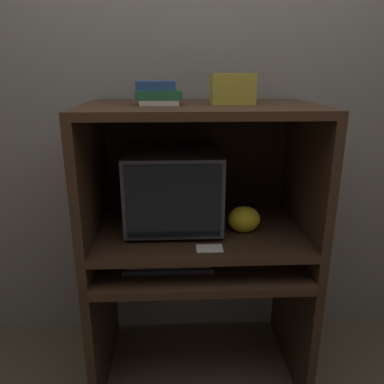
{
  "coord_description": "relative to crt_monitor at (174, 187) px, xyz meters",
  "views": [
    {
      "loc": [
        -0.11,
        -1.36,
        1.54
      ],
      "look_at": [
        -0.04,
        0.32,
        1.0
      ],
      "focal_mm": 35.0,
      "sensor_mm": 36.0,
      "label": 1
    }
  ],
  "objects": [
    {
      "name": "desk_base",
      "position": [
        0.12,
        -0.09,
        -0.58
      ],
      "size": [
        1.04,
        0.66,
        0.68
      ],
      "color": "#382316",
      "rests_on": "ground_plane"
    },
    {
      "name": "keyboard",
      "position": [
        -0.03,
        -0.18,
        -0.32
      ],
      "size": [
        0.41,
        0.14,
        0.03
      ],
      "color": "#2D2D30",
      "rests_on": "desk_base"
    },
    {
      "name": "hutch_upper",
      "position": [
        0.12,
        -0.01,
        0.2
      ],
      "size": [
        1.04,
        0.64,
        0.59
      ],
      "color": "#382316",
      "rests_on": "desk_monitor_shelf"
    },
    {
      "name": "snack_bag",
      "position": [
        0.33,
        -0.1,
        -0.13
      ],
      "size": [
        0.15,
        0.11,
        0.12
      ],
      "color": "gold",
      "rests_on": "desk_monitor_shelf"
    },
    {
      "name": "crt_monitor",
      "position": [
        0.0,
        0.0,
        0.0
      ],
      "size": [
        0.44,
        0.45,
        0.38
      ],
      "color": "#333338",
      "rests_on": "desk_monitor_shelf"
    },
    {
      "name": "mouse",
      "position": [
        0.23,
        -0.17,
        -0.32
      ],
      "size": [
        0.06,
        0.04,
        0.03
      ],
      "color": "#B7B7B7",
      "rests_on": "desk_base"
    },
    {
      "name": "storage_box",
      "position": [
        0.27,
        -0.01,
        0.46
      ],
      "size": [
        0.19,
        0.16,
        0.13
      ],
      "color": "gold",
      "rests_on": "hutch_upper"
    },
    {
      "name": "book_stack",
      "position": [
        -0.06,
        -0.05,
        0.44
      ],
      "size": [
        0.2,
        0.15,
        0.1
      ],
      "color": "beige",
      "rests_on": "hutch_upper"
    },
    {
      "name": "desk_monitor_shelf",
      "position": [
        0.12,
        -0.05,
        -0.22
      ],
      "size": [
        1.04,
        0.64,
        0.14
      ],
      "color": "#382316",
      "rests_on": "desk_base"
    },
    {
      "name": "paper_card",
      "position": [
        0.15,
        -0.27,
        -0.19
      ],
      "size": [
        0.11,
        0.07,
        0.0
      ],
      "color": "white",
      "rests_on": "desk_monitor_shelf"
    },
    {
      "name": "wall_back",
      "position": [
        0.12,
        0.33,
        0.29
      ],
      "size": [
        6.0,
        0.06,
        2.6
      ],
      "color": "gray",
      "rests_on": "ground_plane"
    }
  ]
}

